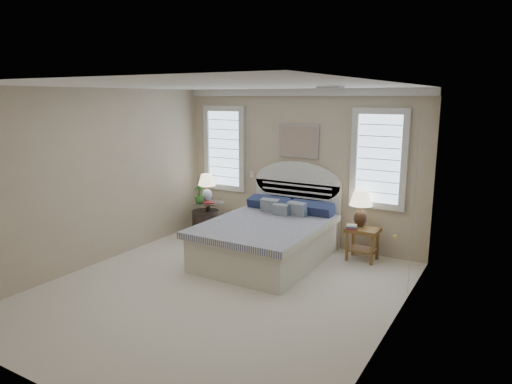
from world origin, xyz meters
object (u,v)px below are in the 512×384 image
(nightstand_right, at_px, (363,237))
(bed, at_px, (270,236))
(lamp_right, at_px, (361,204))
(side_table_left, at_px, (208,214))
(lamp_left, at_px, (207,185))
(floor_pot, at_px, (206,223))

(nightstand_right, bearing_deg, bed, -151.97)
(lamp_right, bearing_deg, side_table_left, -176.08)
(side_table_left, relative_size, lamp_right, 1.06)
(lamp_left, bearing_deg, lamp_right, 3.47)
(bed, height_order, lamp_right, bed)
(side_table_left, height_order, lamp_right, lamp_right)
(nightstand_right, bearing_deg, floor_pot, -177.27)
(nightstand_right, height_order, lamp_left, lamp_left)
(nightstand_right, xyz_separation_m, lamp_left, (-2.99, -0.08, 0.57))
(side_table_left, xyz_separation_m, floor_pot, (-0.04, -0.04, -0.16))
(floor_pot, relative_size, lamp_left, 0.95)
(lamp_right, bearing_deg, nightstand_right, -48.94)
(bed, relative_size, floor_pot, 4.50)
(floor_pot, distance_m, lamp_right, 2.99)
(side_table_left, distance_m, lamp_right, 2.92)
(bed, bearing_deg, nightstand_right, 28.03)
(floor_pot, height_order, lamp_left, lamp_left)
(bed, distance_m, lamp_left, 1.88)
(bed, xyz_separation_m, nightstand_right, (1.30, 0.69, 0.00))
(floor_pot, relative_size, lamp_right, 0.85)
(floor_pot, xyz_separation_m, lamp_left, (0.00, 0.06, 0.72))
(nightstand_right, xyz_separation_m, floor_pot, (-2.99, -0.14, -0.16))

